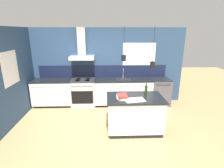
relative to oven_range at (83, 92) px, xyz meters
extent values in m
plane|color=tan|center=(0.68, -1.69, -0.46)|extent=(16.00, 16.00, 0.00)
cube|color=navy|center=(0.68, 0.34, 0.84)|extent=(5.60, 0.06, 2.60)
cube|color=#141C38|center=(0.68, 0.30, 0.67)|extent=(4.42, 0.02, 0.43)
cube|color=white|center=(1.93, 0.30, 1.16)|extent=(1.12, 0.01, 0.96)
cube|color=black|center=(1.93, 0.31, 1.16)|extent=(1.04, 0.01, 0.88)
cube|color=#B5B5BA|center=(0.00, 0.08, 1.18)|extent=(0.80, 0.46, 0.12)
cube|color=#B5B5BA|center=(0.00, 0.17, 1.69)|extent=(0.26, 0.20, 0.90)
cylinder|color=black|center=(1.20, -1.63, 1.82)|extent=(0.01, 0.01, 0.65)
cylinder|color=black|center=(1.20, -1.63, 1.42)|extent=(0.11, 0.11, 0.14)
sphere|color=#F9D18C|center=(1.20, -1.63, 1.42)|extent=(0.06, 0.06, 0.06)
cylinder|color=black|center=(1.88, -1.65, 1.74)|extent=(0.01, 0.01, 0.81)
cylinder|color=black|center=(1.88, -1.65, 1.26)|extent=(0.11, 0.11, 0.14)
sphere|color=#F9D18C|center=(1.88, -1.65, 1.26)|extent=(0.06, 0.06, 0.06)
cube|color=navy|center=(-1.75, -0.99, 0.84)|extent=(0.06, 3.80, 2.60)
cube|color=white|center=(-1.71, -1.14, 1.09)|extent=(0.01, 0.76, 0.88)
cube|color=black|center=(-1.71, -1.14, 1.09)|extent=(0.01, 0.68, 0.80)
cube|color=black|center=(-1.05, 0.03, -0.41)|extent=(1.23, 0.56, 0.09)
cube|color=silver|center=(-1.05, 0.00, 0.03)|extent=(1.27, 0.62, 0.79)
cube|color=gray|center=(-1.05, -0.31, 0.30)|extent=(1.12, 0.01, 0.01)
cube|color=gray|center=(-1.05, -0.31, -0.25)|extent=(1.12, 0.01, 0.01)
cube|color=black|center=(-1.05, 0.00, 0.44)|extent=(1.29, 0.64, 0.03)
cube|color=black|center=(1.37, 0.03, -0.41)|extent=(1.87, 0.56, 0.09)
cube|color=silver|center=(1.37, 0.00, 0.03)|extent=(1.92, 0.62, 0.79)
cube|color=gray|center=(1.37, -0.31, 0.30)|extent=(1.69, 0.01, 0.01)
cube|color=gray|center=(1.37, -0.31, -0.25)|extent=(1.69, 0.01, 0.01)
cube|color=black|center=(1.37, 0.00, 0.44)|extent=(1.95, 0.64, 0.03)
cube|color=#262628|center=(1.37, 0.05, 0.45)|extent=(0.48, 0.34, 0.01)
cylinder|color=#B5B5BA|center=(1.37, 0.18, 0.61)|extent=(0.02, 0.02, 0.31)
sphere|color=#B5B5BA|center=(1.37, 0.18, 0.76)|extent=(0.03, 0.03, 0.03)
cylinder|color=#B5B5BA|center=(1.37, 0.12, 0.74)|extent=(0.02, 0.12, 0.02)
cube|color=#B5B5BA|center=(0.00, 0.00, -0.02)|extent=(0.81, 0.62, 0.87)
cube|color=black|center=(0.00, -0.31, -0.06)|extent=(0.70, 0.02, 0.44)
cylinder|color=#B5B5BA|center=(0.00, -0.34, 0.17)|extent=(0.61, 0.02, 0.02)
cube|color=#B5B5BA|center=(0.00, -0.32, 0.36)|extent=(0.70, 0.02, 0.07)
cube|color=#2D2D30|center=(0.00, 0.00, 0.43)|extent=(0.81, 0.60, 0.04)
cylinder|color=black|center=(-0.16, 0.11, 0.45)|extent=(0.17, 0.17, 0.00)
cylinder|color=black|center=(0.16, 0.11, 0.45)|extent=(0.17, 0.17, 0.00)
cylinder|color=black|center=(-0.16, -0.10, 0.45)|extent=(0.17, 0.17, 0.00)
cylinder|color=black|center=(0.16, -0.10, 0.45)|extent=(0.17, 0.17, 0.00)
cube|color=#4C4C51|center=(2.66, 0.00, -0.01)|extent=(0.64, 0.62, 0.89)
cube|color=black|center=(2.66, 0.00, 0.44)|extent=(0.64, 0.62, 0.02)
cylinder|color=#4C4C51|center=(2.66, -0.33, 0.36)|extent=(0.48, 0.02, 0.02)
cube|color=black|center=(1.50, -1.67, -0.41)|extent=(1.30, 0.80, 0.09)
cube|color=silver|center=(1.50, -1.67, 0.03)|extent=(1.35, 0.83, 0.79)
cube|color=black|center=(1.50, -1.67, 0.44)|extent=(1.40, 0.88, 0.03)
cylinder|color=#193319|center=(1.79, -1.54, 0.58)|extent=(0.07, 0.07, 0.25)
cylinder|color=#193319|center=(1.79, -1.54, 0.73)|extent=(0.03, 0.03, 0.06)
cylinder|color=#262628|center=(1.79, -1.54, 0.77)|extent=(0.03, 0.03, 0.01)
cube|color=beige|center=(1.18, -1.78, 0.47)|extent=(0.25, 0.31, 0.03)
cube|color=silver|center=(1.16, -1.77, 0.50)|extent=(0.26, 0.30, 0.04)
cube|color=#B2332D|center=(1.17, -1.77, 0.54)|extent=(0.24, 0.32, 0.04)
cube|color=red|center=(1.19, -1.61, 0.49)|extent=(0.20, 0.16, 0.08)
cube|color=white|center=(1.19, -1.70, 0.49)|extent=(0.12, 0.01, 0.04)
cube|color=silver|center=(1.46, -1.85, 0.46)|extent=(0.51, 0.38, 0.01)
camera|label=1|loc=(0.79, -5.69, 2.02)|focal=28.00mm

